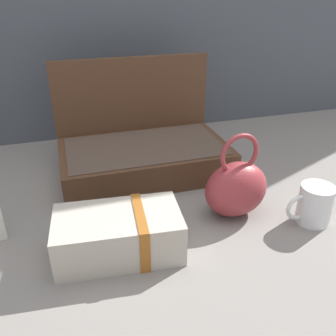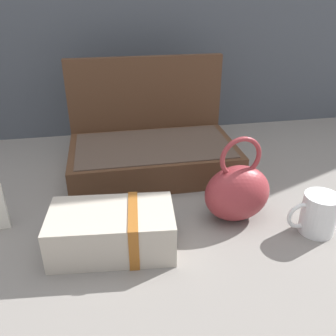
# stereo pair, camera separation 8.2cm
# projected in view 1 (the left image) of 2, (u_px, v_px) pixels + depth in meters

# --- Properties ---
(ground_plane) EXTENTS (6.00, 6.00, 0.00)m
(ground_plane) POSITION_uv_depth(u_px,v_px,m) (165.00, 210.00, 0.90)
(ground_plane) COLOR slate
(open_suitcase) EXTENTS (0.48, 0.30, 0.31)m
(open_suitcase) POSITION_uv_depth(u_px,v_px,m) (143.00, 147.00, 1.07)
(open_suitcase) COLOR #4C301E
(open_suitcase) RESTS_ON ground_plane
(teal_pouch_handbag) EXTENTS (0.17, 0.12, 0.21)m
(teal_pouch_handbag) POSITION_uv_depth(u_px,v_px,m) (236.00, 188.00, 0.85)
(teal_pouch_handbag) COLOR maroon
(teal_pouch_handbag) RESTS_ON ground_plane
(cream_toiletry_bag) EXTENTS (0.27, 0.17, 0.10)m
(cream_toiletry_bag) POSITION_uv_depth(u_px,v_px,m) (120.00, 234.00, 0.74)
(cream_toiletry_bag) COLOR #B2A899
(cream_toiletry_bag) RESTS_ON ground_plane
(coffee_mug) EXTENTS (0.12, 0.08, 0.10)m
(coffee_mug) POSITION_uv_depth(u_px,v_px,m) (314.00, 204.00, 0.83)
(coffee_mug) COLOR silver
(coffee_mug) RESTS_ON ground_plane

